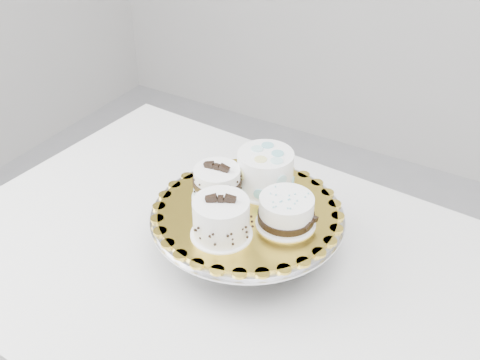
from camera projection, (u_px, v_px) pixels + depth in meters
The scene contains 7 objects.
table at pixel (240, 292), 1.22m from camera, with size 1.27×0.89×0.75m.
cake_stand at pixel (247, 225), 1.17m from camera, with size 0.37×0.37×0.10m.
cake_board at pixel (247, 211), 1.15m from camera, with size 0.34×0.34×0.01m, color gold.
cake_swirl at pixel (221, 219), 1.07m from camera, with size 0.14×0.14×0.09m.
cake_banded at pixel (217, 184), 1.16m from camera, with size 0.10×0.10×0.08m.
cake_dots at pixel (265, 171), 1.18m from camera, with size 0.14×0.14×0.08m.
cake_ribbon at pixel (287, 212), 1.10m from camera, with size 0.12×0.11×0.06m.
Camera 1 is at (0.43, -0.73, 1.55)m, focal length 45.00 mm.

